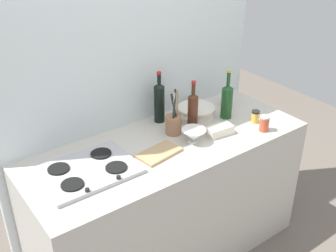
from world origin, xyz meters
name	(u,v)px	position (x,y,z in m)	size (l,w,h in m)	color
ground_plane	(168,250)	(0.00, 0.00, 0.00)	(6.00, 6.00, 0.00)	#6B6056
counter_block	(168,201)	(0.00, 0.00, 0.45)	(1.80, 0.70, 0.90)	beige
backsplash_panel	(133,75)	(0.00, 0.38, 1.22)	(1.90, 0.06, 2.44)	silver
stovetop_hob	(88,170)	(-0.54, 0.01, 0.91)	(0.52, 0.39, 0.04)	#B2B2B7
plate_stack	(196,112)	(0.35, 0.16, 0.94)	(0.26, 0.26, 0.08)	silver
wine_bottle_leftmost	(193,111)	(0.23, 0.05, 1.03)	(0.07, 0.07, 0.34)	#472314
wine_bottle_mid_left	(159,102)	(0.12, 0.27, 1.04)	(0.07, 0.07, 0.35)	black
wine_bottle_mid_right	(227,100)	(0.52, 0.04, 1.03)	(0.08, 0.08, 0.34)	#19471E
mixing_bowl	(194,135)	(0.13, -0.08, 0.95)	(0.15, 0.15, 0.09)	white
butter_dish	(220,130)	(0.33, -0.11, 0.93)	(0.17, 0.08, 0.06)	silver
utensil_crock	(174,123)	(0.10, 0.08, 0.97)	(0.10, 0.10, 0.30)	#996B4C
condiment_jar_front	(255,117)	(0.63, -0.13, 0.94)	(0.05, 0.05, 0.09)	gold
condiment_jar_rear	(226,99)	(0.65, 0.18, 0.95)	(0.07, 0.07, 0.10)	#66384C
condiment_jar_spare	(264,123)	(0.59, -0.24, 0.95)	(0.06, 0.06, 0.10)	#C64C2D
cutting_board	(159,153)	(-0.12, -0.07, 0.91)	(0.26, 0.14, 0.02)	tan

